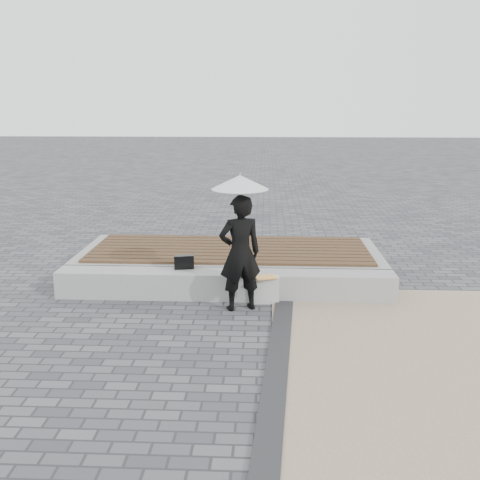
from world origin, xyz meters
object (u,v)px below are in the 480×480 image
(woman, at_px, (240,253))
(parasol, at_px, (240,182))
(canvas_tote, at_px, (266,290))
(handbag, at_px, (184,262))
(seating_ledge, at_px, (225,284))

(woman, distance_m, parasol, 0.98)
(woman, bearing_deg, canvas_tote, -162.67)
(handbag, bearing_deg, parasol, -47.35)
(parasol, bearing_deg, canvas_tote, 36.68)
(woman, bearing_deg, seating_ledge, -81.90)
(seating_ledge, relative_size, woman, 3.07)
(woman, xyz_separation_m, parasol, (-0.00, -0.00, 0.98))
(seating_ledge, bearing_deg, parasol, -62.56)
(parasol, height_order, canvas_tote, parasol)
(handbag, bearing_deg, seating_ledge, -23.06)
(seating_ledge, distance_m, parasol, 1.68)
(seating_ledge, height_order, parasol, parasol)
(woman, distance_m, handbag, 1.09)
(parasol, relative_size, handbag, 3.37)
(parasol, distance_m, canvas_tote, 1.66)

